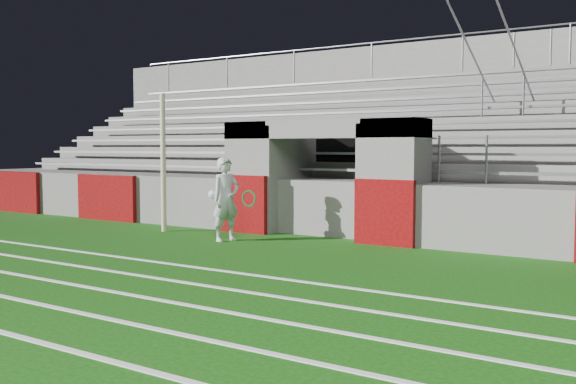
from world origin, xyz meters
The scene contains 5 objects.
ground centered at (0.00, 0.00, 0.00)m, with size 90.00×90.00×0.00m, color #12460B.
field_post centered at (-3.53, 2.09, 1.63)m, with size 0.12×0.12×3.27m, color beige.
stadium_structure centered at (0.00, 7.97, 1.49)m, with size 26.00×8.48×5.42m.
goalkeeper_with_ball centered at (-1.31, 1.69, 0.90)m, with size 0.66×0.75×1.79m.
hose_coil centered at (-1.58, 2.93, 0.79)m, with size 0.55×0.14×0.55m.
Camera 1 is at (7.26, -9.00, 2.00)m, focal length 40.00 mm.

